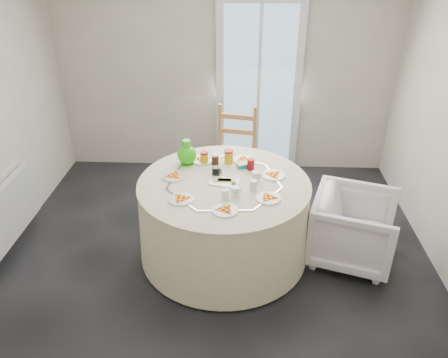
{
  "coord_description": "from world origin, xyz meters",
  "views": [
    {
      "loc": [
        0.23,
        -3.09,
        2.65
      ],
      "look_at": [
        0.07,
        0.19,
        0.8
      ],
      "focal_mm": 35.0,
      "sensor_mm": 36.0,
      "label": 1
    }
  ],
  "objects_px": {
    "table": "(224,220)",
    "green_pitcher": "(187,154)",
    "radiator": "(9,213)",
    "wooden_chair": "(233,158)",
    "armchair": "(354,223)"
  },
  "relations": [
    {
      "from": "wooden_chair",
      "to": "green_pitcher",
      "type": "height_order",
      "value": "green_pitcher"
    },
    {
      "from": "armchair",
      "to": "wooden_chair",
      "type": "bearing_deg",
      "value": 63.14
    },
    {
      "from": "armchair",
      "to": "green_pitcher",
      "type": "bearing_deg",
      "value": 94.38
    },
    {
      "from": "wooden_chair",
      "to": "green_pitcher",
      "type": "xyz_separation_m",
      "value": [
        -0.41,
        -0.74,
        0.4
      ]
    },
    {
      "from": "radiator",
      "to": "green_pitcher",
      "type": "distance_m",
      "value": 1.75
    },
    {
      "from": "radiator",
      "to": "green_pitcher",
      "type": "height_order",
      "value": "green_pitcher"
    },
    {
      "from": "radiator",
      "to": "wooden_chair",
      "type": "bearing_deg",
      "value": 27.24
    },
    {
      "from": "radiator",
      "to": "table",
      "type": "bearing_deg",
      "value": -0.28
    },
    {
      "from": "armchair",
      "to": "table",
      "type": "bearing_deg",
      "value": 106.5
    },
    {
      "from": "radiator",
      "to": "wooden_chair",
      "type": "relative_size",
      "value": 0.97
    },
    {
      "from": "table",
      "to": "green_pitcher",
      "type": "distance_m",
      "value": 0.7
    },
    {
      "from": "radiator",
      "to": "table",
      "type": "height_order",
      "value": "table"
    },
    {
      "from": "wooden_chair",
      "to": "green_pitcher",
      "type": "distance_m",
      "value": 0.93
    },
    {
      "from": "table",
      "to": "green_pitcher",
      "type": "bearing_deg",
      "value": 137.04
    },
    {
      "from": "table",
      "to": "wooden_chair",
      "type": "xyz_separation_m",
      "value": [
        0.05,
        1.07,
        0.09
      ]
    }
  ]
}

